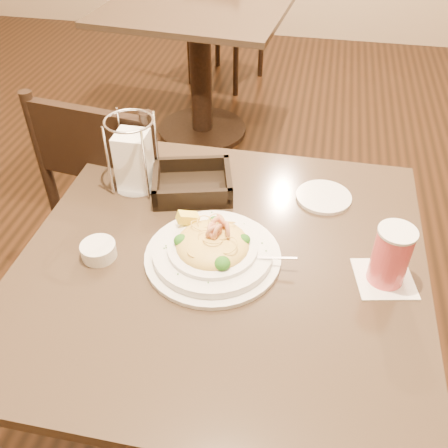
% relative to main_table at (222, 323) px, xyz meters
% --- Properties ---
extents(ground, '(7.00, 7.00, 0.00)m').
position_rel_main_table_xyz_m(ground, '(0.00, 0.00, -0.51)').
color(ground, black).
rests_on(ground, ground).
extents(main_table, '(0.90, 0.90, 0.75)m').
position_rel_main_table_xyz_m(main_table, '(0.00, 0.00, 0.00)').
color(main_table, black).
rests_on(main_table, ground).
extents(background_table, '(0.98, 0.98, 0.75)m').
position_rel_main_table_xyz_m(background_table, '(-0.49, 1.79, 0.00)').
color(background_table, black).
rests_on(background_table, ground).
extents(dining_chair_near, '(0.47, 0.47, 0.93)m').
position_rel_main_table_xyz_m(dining_chair_near, '(-0.42, 0.44, -0.01)').
color(dining_chair_near, black).
rests_on(dining_chair_near, ground).
extents(dining_chair_far, '(0.54, 0.54, 0.93)m').
position_rel_main_table_xyz_m(dining_chair_far, '(-0.51, 2.50, -0.01)').
color(dining_chair_far, black).
rests_on(dining_chair_far, ground).
extents(pasta_bowl, '(0.34, 0.30, 0.10)m').
position_rel_main_table_xyz_m(pasta_bowl, '(-0.02, -0.01, 0.26)').
color(pasta_bowl, white).
rests_on(pasta_bowl, main_table).
extents(drink_glass, '(0.14, 0.14, 0.14)m').
position_rel_main_table_xyz_m(drink_glass, '(0.35, 0.00, 0.30)').
color(drink_glass, white).
rests_on(drink_glass, main_table).
extents(bread_basket, '(0.24, 0.21, 0.06)m').
position_rel_main_table_xyz_m(bread_basket, '(-0.13, 0.23, 0.26)').
color(bread_basket, black).
rests_on(bread_basket, main_table).
extents(napkin_caddy, '(0.12, 0.12, 0.20)m').
position_rel_main_table_xyz_m(napkin_caddy, '(-0.28, 0.22, 0.32)').
color(napkin_caddy, silver).
rests_on(napkin_caddy, main_table).
extents(side_plate, '(0.16, 0.16, 0.01)m').
position_rel_main_table_xyz_m(side_plate, '(0.21, 0.26, 0.24)').
color(side_plate, white).
rests_on(side_plate, main_table).
extents(butter_ramekin, '(0.09, 0.09, 0.03)m').
position_rel_main_table_xyz_m(butter_ramekin, '(-0.27, -0.05, 0.25)').
color(butter_ramekin, white).
rests_on(butter_ramekin, main_table).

